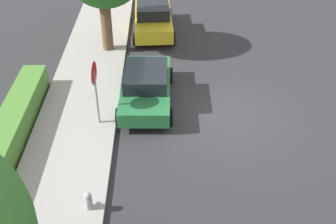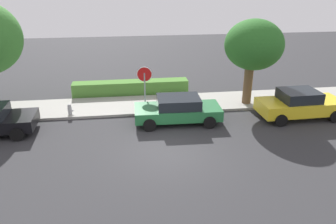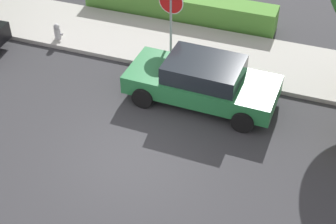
{
  "view_description": "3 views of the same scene",
  "coord_description": "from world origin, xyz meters",
  "px_view_note": "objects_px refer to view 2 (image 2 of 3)",
  "views": [
    {
      "loc": [
        -12.98,
        2.45,
        9.15
      ],
      "look_at": [
        -1.19,
        2.19,
        0.95
      ],
      "focal_mm": 45.0,
      "sensor_mm": 36.0,
      "label": 1
    },
    {
      "loc": [
        -1.6,
        -12.49,
        7.11
      ],
      "look_at": [
        0.24,
        1.31,
        1.3
      ],
      "focal_mm": 35.0,
      "sensor_mm": 36.0,
      "label": 2
    },
    {
      "loc": [
        4.14,
        -8.87,
        9.5
      ],
      "look_at": [
        0.54,
        1.2,
        0.78
      ],
      "focal_mm": 55.0,
      "sensor_mm": 36.0,
      "label": 3
    }
  ],
  "objects_px": {
    "street_tree_near_corner": "(254,46)",
    "parked_car_yellow": "(300,104)",
    "fire_hydrant": "(70,110)",
    "parked_car_green": "(178,109)",
    "stop_sign": "(145,81)"
  },
  "relations": [
    {
      "from": "street_tree_near_corner",
      "to": "fire_hydrant",
      "type": "relative_size",
      "value": 6.99
    },
    {
      "from": "parked_car_green",
      "to": "street_tree_near_corner",
      "type": "distance_m",
      "value": 5.64
    },
    {
      "from": "stop_sign",
      "to": "parked_car_green",
      "type": "distance_m",
      "value": 2.55
    },
    {
      "from": "parked_car_yellow",
      "to": "fire_hydrant",
      "type": "relative_size",
      "value": 6.35
    },
    {
      "from": "parked_car_green",
      "to": "street_tree_near_corner",
      "type": "relative_size",
      "value": 0.9
    },
    {
      "from": "parked_car_yellow",
      "to": "street_tree_near_corner",
      "type": "height_order",
      "value": "street_tree_near_corner"
    },
    {
      "from": "stop_sign",
      "to": "parked_car_yellow",
      "type": "relative_size",
      "value": 0.57
    },
    {
      "from": "parked_car_green",
      "to": "fire_hydrant",
      "type": "xyz_separation_m",
      "value": [
        -5.69,
        1.51,
        -0.36
      ]
    },
    {
      "from": "parked_car_yellow",
      "to": "street_tree_near_corner",
      "type": "xyz_separation_m",
      "value": [
        -2.06,
        2.04,
        2.79
      ]
    },
    {
      "from": "parked_car_yellow",
      "to": "street_tree_near_corner",
      "type": "distance_m",
      "value": 4.02
    },
    {
      "from": "stop_sign",
      "to": "fire_hydrant",
      "type": "xyz_separation_m",
      "value": [
        -4.11,
        -0.18,
        -1.43
      ]
    },
    {
      "from": "parked_car_yellow",
      "to": "street_tree_near_corner",
      "type": "bearing_deg",
      "value": 135.24
    },
    {
      "from": "parked_car_yellow",
      "to": "parked_car_green",
      "type": "bearing_deg",
      "value": 178.08
    },
    {
      "from": "stop_sign",
      "to": "parked_car_yellow",
      "type": "distance_m",
      "value": 8.44
    },
    {
      "from": "street_tree_near_corner",
      "to": "parked_car_yellow",
      "type": "bearing_deg",
      "value": -44.76
    }
  ]
}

